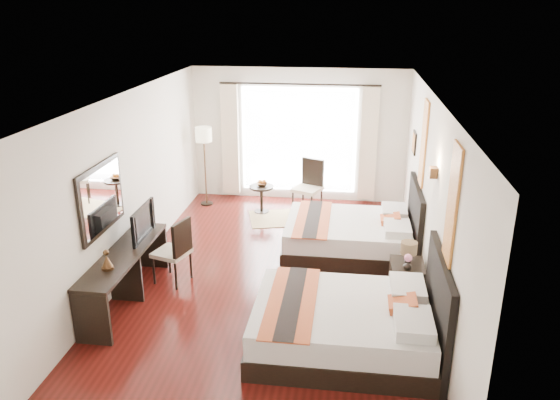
# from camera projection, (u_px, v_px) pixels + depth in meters

# --- Properties ---
(floor) EXTENTS (4.50, 7.50, 0.01)m
(floor) POSITION_uv_depth(u_px,v_px,m) (274.00, 279.00, 8.46)
(floor) COLOR #3A0E0A
(floor) RESTS_ON ground
(ceiling) EXTENTS (4.50, 7.50, 0.02)m
(ceiling) POSITION_uv_depth(u_px,v_px,m) (273.00, 99.00, 7.51)
(ceiling) COLOR white
(ceiling) RESTS_ON wall_headboard
(wall_headboard) EXTENTS (0.01, 7.50, 2.80)m
(wall_headboard) POSITION_uv_depth(u_px,v_px,m) (430.00, 201.00, 7.70)
(wall_headboard) COLOR silver
(wall_headboard) RESTS_ON floor
(wall_desk) EXTENTS (0.01, 7.50, 2.80)m
(wall_desk) POSITION_uv_depth(u_px,v_px,m) (127.00, 187.00, 8.26)
(wall_desk) COLOR silver
(wall_desk) RESTS_ON floor
(wall_window) EXTENTS (4.50, 0.01, 2.80)m
(wall_window) POSITION_uv_depth(u_px,v_px,m) (299.00, 135.00, 11.47)
(wall_window) COLOR silver
(wall_window) RESTS_ON floor
(wall_entry) EXTENTS (4.50, 0.01, 2.80)m
(wall_entry) POSITION_uv_depth(u_px,v_px,m) (209.00, 343.00, 4.49)
(wall_entry) COLOR silver
(wall_entry) RESTS_ON floor
(window_glass) EXTENTS (2.40, 0.02, 2.20)m
(window_glass) POSITION_uv_depth(u_px,v_px,m) (299.00, 140.00, 11.49)
(window_glass) COLOR white
(window_glass) RESTS_ON wall_window
(sheer_curtain) EXTENTS (2.30, 0.02, 2.10)m
(sheer_curtain) POSITION_uv_depth(u_px,v_px,m) (299.00, 141.00, 11.44)
(sheer_curtain) COLOR white
(sheer_curtain) RESTS_ON wall_window
(drape_left) EXTENTS (0.35, 0.14, 2.35)m
(drape_left) POSITION_uv_depth(u_px,v_px,m) (230.00, 140.00, 11.59)
(drape_left) COLOR beige
(drape_left) RESTS_ON floor
(drape_right) EXTENTS (0.35, 0.14, 2.35)m
(drape_right) POSITION_uv_depth(u_px,v_px,m) (368.00, 145.00, 11.23)
(drape_right) COLOR beige
(drape_right) RESTS_ON floor
(art_panel_near) EXTENTS (0.03, 0.50, 1.35)m
(art_panel_near) POSITION_uv_depth(u_px,v_px,m) (452.00, 204.00, 6.00)
(art_panel_near) COLOR #933715
(art_panel_near) RESTS_ON wall_headboard
(art_panel_far) EXTENTS (0.03, 0.50, 1.35)m
(art_panel_far) POSITION_uv_depth(u_px,v_px,m) (424.00, 143.00, 8.59)
(art_panel_far) COLOR #933715
(art_panel_far) RESTS_ON wall_headboard
(wall_sconce) EXTENTS (0.10, 0.14, 0.14)m
(wall_sconce) POSITION_uv_depth(u_px,v_px,m) (433.00, 172.00, 7.21)
(wall_sconce) COLOR #452C18
(wall_sconce) RESTS_ON wall_headboard
(mirror_frame) EXTENTS (0.04, 1.25, 0.95)m
(mirror_frame) POSITION_uv_depth(u_px,v_px,m) (101.00, 198.00, 7.35)
(mirror_frame) COLOR black
(mirror_frame) RESTS_ON wall_desk
(mirror_glass) EXTENTS (0.01, 1.12, 0.82)m
(mirror_glass) POSITION_uv_depth(u_px,v_px,m) (103.00, 198.00, 7.35)
(mirror_glass) COLOR white
(mirror_glass) RESTS_ON mirror_frame
(bed_near) EXTENTS (2.26, 1.76, 1.28)m
(bed_near) POSITION_uv_depth(u_px,v_px,m) (350.00, 324.00, 6.68)
(bed_near) COLOR black
(bed_near) RESTS_ON floor
(bed_far) EXTENTS (2.19, 1.71, 1.24)m
(bed_far) POSITION_uv_depth(u_px,v_px,m) (354.00, 235.00, 9.27)
(bed_far) COLOR black
(bed_far) RESTS_ON floor
(nightstand) EXTENTS (0.47, 0.58, 0.56)m
(nightstand) POSITION_uv_depth(u_px,v_px,m) (406.00, 281.00, 7.80)
(nightstand) COLOR black
(nightstand) RESTS_ON floor
(table_lamp) EXTENTS (0.23, 0.23, 0.37)m
(table_lamp) POSITION_uv_depth(u_px,v_px,m) (409.00, 250.00, 7.69)
(table_lamp) COLOR black
(table_lamp) RESTS_ON nightstand
(vase) EXTENTS (0.13, 0.13, 0.12)m
(vase) POSITION_uv_depth(u_px,v_px,m) (407.00, 269.00, 7.55)
(vase) COLOR black
(vase) RESTS_ON nightstand
(console_desk) EXTENTS (0.50, 2.20, 0.76)m
(console_desk) POSITION_uv_depth(u_px,v_px,m) (126.00, 277.00, 7.73)
(console_desk) COLOR black
(console_desk) RESTS_ON floor
(television) EXTENTS (0.12, 0.85, 0.49)m
(television) POSITION_uv_depth(u_px,v_px,m) (138.00, 222.00, 8.02)
(television) COLOR black
(television) RESTS_ON console_desk
(bronze_figurine) EXTENTS (0.18, 0.18, 0.24)m
(bronze_figurine) POSITION_uv_depth(u_px,v_px,m) (107.00, 261.00, 7.09)
(bronze_figurine) COLOR #452C18
(bronze_figurine) RESTS_ON console_desk
(desk_chair) EXTENTS (0.59, 0.59, 1.02)m
(desk_chair) POSITION_uv_depth(u_px,v_px,m) (173.00, 263.00, 8.29)
(desk_chair) COLOR #B4AB8A
(desk_chair) RESTS_ON floor
(floor_lamp) EXTENTS (0.33, 0.33, 1.66)m
(floor_lamp) POSITION_uv_depth(u_px,v_px,m) (204.00, 140.00, 11.11)
(floor_lamp) COLOR black
(floor_lamp) RESTS_ON floor
(side_table) EXTENTS (0.49, 0.49, 0.56)m
(side_table) POSITION_uv_depth(u_px,v_px,m) (262.00, 199.00, 11.04)
(side_table) COLOR black
(side_table) RESTS_ON floor
(fruit_bowl) EXTENTS (0.27, 0.27, 0.06)m
(fruit_bowl) POSITION_uv_depth(u_px,v_px,m) (262.00, 184.00, 10.97)
(fruit_bowl) COLOR #423117
(fruit_bowl) RESTS_ON side_table
(window_chair) EXTENTS (0.66, 0.66, 1.09)m
(window_chair) POSITION_uv_depth(u_px,v_px,m) (308.00, 197.00, 11.02)
(window_chair) COLOR #B4AB8A
(window_chair) RESTS_ON floor
(jute_rug) EXTENTS (1.57, 1.26, 0.01)m
(jute_rug) POSITION_uv_depth(u_px,v_px,m) (285.00, 218.00, 10.83)
(jute_rug) COLOR tan
(jute_rug) RESTS_ON floor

